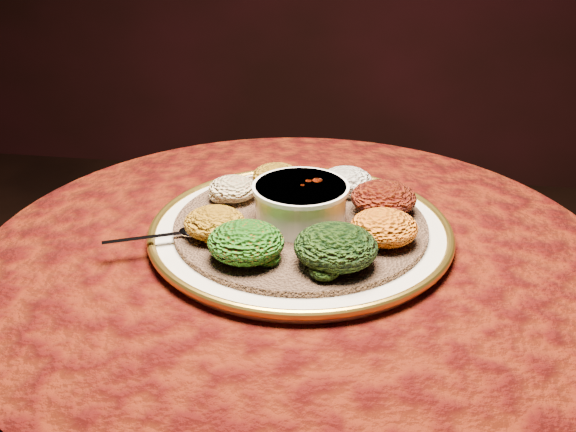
# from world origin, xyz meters

# --- Properties ---
(table) EXTENTS (0.96, 0.96, 0.73)m
(table) POSITION_xyz_m (0.00, 0.00, 0.55)
(table) COLOR black
(table) RESTS_ON ground
(platter) EXTENTS (0.53, 0.53, 0.02)m
(platter) POSITION_xyz_m (0.00, 0.03, 0.75)
(platter) COLOR beige
(platter) RESTS_ON table
(injera) EXTENTS (0.42, 0.42, 0.01)m
(injera) POSITION_xyz_m (0.00, 0.03, 0.76)
(injera) COLOR brown
(injera) RESTS_ON platter
(stew_bowl) EXTENTS (0.15, 0.15, 0.06)m
(stew_bowl) POSITION_xyz_m (0.00, 0.03, 0.80)
(stew_bowl) COLOR white
(stew_bowl) RESTS_ON injera
(spoon) EXTENTS (0.14, 0.07, 0.01)m
(spoon) POSITION_xyz_m (-0.16, -0.04, 0.77)
(spoon) COLOR silver
(spoon) RESTS_ON injera
(portion_ayib) EXTENTS (0.09, 0.08, 0.04)m
(portion_ayib) POSITION_xyz_m (0.06, 0.15, 0.78)
(portion_ayib) COLOR silver
(portion_ayib) RESTS_ON injera
(portion_kitfo) EXTENTS (0.10, 0.10, 0.05)m
(portion_kitfo) POSITION_xyz_m (0.13, 0.08, 0.79)
(portion_kitfo) COLOR black
(portion_kitfo) RESTS_ON injera
(portion_tikil) EXTENTS (0.10, 0.09, 0.05)m
(portion_tikil) POSITION_xyz_m (0.13, -0.02, 0.79)
(portion_tikil) COLOR #C38110
(portion_tikil) RESTS_ON injera
(portion_gomen) EXTENTS (0.11, 0.11, 0.05)m
(portion_gomen) POSITION_xyz_m (0.07, -0.09, 0.79)
(portion_gomen) COLOR black
(portion_gomen) RESTS_ON injera
(portion_mixveg) EXTENTS (0.11, 0.10, 0.05)m
(portion_mixveg) POSITION_xyz_m (-0.06, -0.09, 0.79)
(portion_mixveg) COLOR #A2390A
(portion_mixveg) RESTS_ON injera
(portion_kik) EXTENTS (0.09, 0.09, 0.04)m
(portion_kik) POSITION_xyz_m (-0.12, -0.04, 0.78)
(portion_kik) COLOR #A56C0E
(portion_kik) RESTS_ON injera
(portion_timatim) EXTENTS (0.08, 0.08, 0.04)m
(portion_timatim) POSITION_xyz_m (-0.12, 0.09, 0.78)
(portion_timatim) COLOR maroon
(portion_timatim) RESTS_ON injera
(portion_shiro) EXTENTS (0.08, 0.08, 0.04)m
(portion_shiro) POSITION_xyz_m (-0.05, 0.15, 0.78)
(portion_shiro) COLOR #A17213
(portion_shiro) RESTS_ON injera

